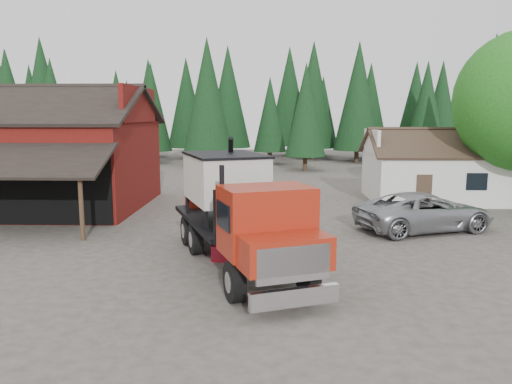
{
  "coord_description": "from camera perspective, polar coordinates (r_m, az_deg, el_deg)",
  "views": [
    {
      "loc": [
        2.54,
        -18.86,
        5.42
      ],
      "look_at": [
        1.89,
        4.44,
        1.8
      ],
      "focal_mm": 35.0,
      "sensor_mm": 36.0,
      "label": 1
    }
  ],
  "objects": [
    {
      "name": "feed_truck",
      "position": [
        17.8,
        -1.98,
        -1.81
      ],
      "size": [
        6.08,
        10.42,
        4.57
      ],
      "rotation": [
        0.0,
        0.0,
        0.36
      ],
      "color": "black",
      "rests_on": "ground"
    },
    {
      "name": "red_barn",
      "position": [
        31.9,
        -23.57,
        3.19
      ],
      "size": [
        12.8,
        13.63,
        7.18
      ],
      "color": "#611410",
      "rests_on": "ground"
    },
    {
      "name": "near_pine_a",
      "position": [
        52.9,
        -26.4,
        8.98
      ],
      "size": [
        4.4,
        4.4,
        11.4
      ],
      "color": "#382619",
      "rests_on": "ground"
    },
    {
      "name": "farmhouse",
      "position": [
        33.74,
        19.65,
        1.93
      ],
      "size": [
        8.6,
        6.42,
        4.65
      ],
      "color": "silver",
      "rests_on": "ground"
    },
    {
      "name": "ground",
      "position": [
        19.79,
        -5.89,
        -7.12
      ],
      "size": [
        120.0,
        120.0,
        0.0
      ],
      "primitive_type": "plane",
      "color": "#474038",
      "rests_on": "ground"
    },
    {
      "name": "silver_car",
      "position": [
        24.77,
        18.69,
        -2.15
      ],
      "size": [
        7.13,
        4.93,
        1.81
      ],
      "primitive_type": "imported",
      "rotation": [
        0.0,
        0.0,
        1.9
      ],
      "color": "#A0A2A7",
      "rests_on": "ground"
    },
    {
      "name": "near_pine_d",
      "position": [
        53.3,
        -5.56,
        10.91
      ],
      "size": [
        5.28,
        5.28,
        13.4
      ],
      "color": "#382619",
      "rests_on": "ground"
    },
    {
      "name": "equip_box",
      "position": [
        19.12,
        -3.75,
        -6.73
      ],
      "size": [
        0.83,
        1.18,
        0.6
      ],
      "primitive_type": "cube",
      "rotation": [
        0.0,
        0.0,
        -0.13
      ],
      "color": "maroon",
      "rests_on": "ground"
    },
    {
      "name": "near_pine_c",
      "position": [
        48.92,
        25.41,
        9.72
      ],
      "size": [
        4.84,
        4.84,
        12.4
      ],
      "color": "#382619",
      "rests_on": "ground"
    },
    {
      "name": "conifer_backdrop",
      "position": [
        61.15,
        -0.8,
        3.75
      ],
      "size": [
        76.0,
        16.0,
        16.0
      ],
      "primitive_type": null,
      "color": "black",
      "rests_on": "ground"
    },
    {
      "name": "near_pine_b",
      "position": [
        48.98,
        5.71,
        9.34
      ],
      "size": [
        3.96,
        3.96,
        10.4
      ],
      "color": "#382619",
      "rests_on": "ground"
    }
  ]
}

